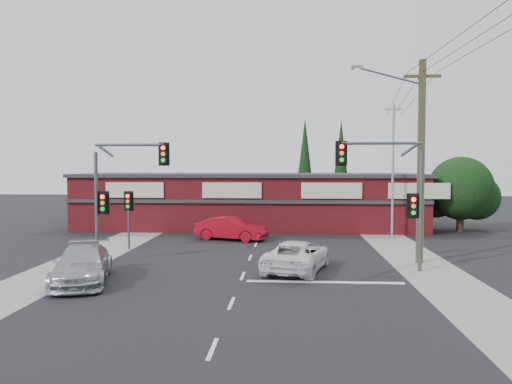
# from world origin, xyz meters

# --- Properties ---
(ground) EXTENTS (120.00, 120.00, 0.00)m
(ground) POSITION_xyz_m (0.00, 0.00, 0.00)
(ground) COLOR black
(ground) RESTS_ON ground
(road_strip) EXTENTS (14.00, 70.00, 0.01)m
(road_strip) POSITION_xyz_m (0.00, 5.00, 0.01)
(road_strip) COLOR black
(road_strip) RESTS_ON ground
(verge_left) EXTENTS (3.00, 70.00, 0.02)m
(verge_left) POSITION_xyz_m (-8.50, 5.00, 0.01)
(verge_left) COLOR gray
(verge_left) RESTS_ON ground
(verge_right) EXTENTS (3.00, 70.00, 0.02)m
(verge_right) POSITION_xyz_m (8.50, 5.00, 0.01)
(verge_right) COLOR gray
(verge_right) RESTS_ON ground
(stop_line) EXTENTS (6.50, 0.35, 0.01)m
(stop_line) POSITION_xyz_m (3.50, -1.50, 0.01)
(stop_line) COLOR silver
(stop_line) RESTS_ON ground
(white_suv) EXTENTS (3.54, 5.47, 1.40)m
(white_suv) POSITION_xyz_m (2.39, 0.73, 0.70)
(white_suv) COLOR white
(white_suv) RESTS_ON ground
(silver_suv) EXTENTS (3.39, 5.54, 1.50)m
(silver_suv) POSITION_xyz_m (-6.49, -2.20, 0.75)
(silver_suv) COLOR #A8AAAD
(silver_suv) RESTS_ON ground
(red_sedan) EXTENTS (4.94, 2.97, 1.54)m
(red_sedan) POSITION_xyz_m (-1.71, 10.01, 0.77)
(red_sedan) COLOR #9D0918
(red_sedan) RESTS_ON ground
(lane_dashes) EXTENTS (0.12, 40.82, 0.01)m
(lane_dashes) POSITION_xyz_m (0.00, 1.61, 0.01)
(lane_dashes) COLOR silver
(lane_dashes) RESTS_ON ground
(shop_building) EXTENTS (27.30, 8.40, 4.22)m
(shop_building) POSITION_xyz_m (-0.99, 16.99, 2.13)
(shop_building) COLOR #430D11
(shop_building) RESTS_ON ground
(tree_cluster) EXTENTS (5.90, 5.10, 5.50)m
(tree_cluster) POSITION_xyz_m (14.69, 15.44, 2.90)
(tree_cluster) COLOR #2D2116
(tree_cluster) RESTS_ON ground
(conifer_near) EXTENTS (1.80, 1.80, 9.25)m
(conifer_near) POSITION_xyz_m (3.50, 24.00, 5.48)
(conifer_near) COLOR #2D2116
(conifer_near) RESTS_ON ground
(conifer_far) EXTENTS (1.80, 1.80, 9.25)m
(conifer_far) POSITION_xyz_m (7.00, 26.00, 5.48)
(conifer_far) COLOR #2D2116
(conifer_far) RESTS_ON ground
(traffic_mast_left) EXTENTS (3.77, 0.27, 5.97)m
(traffic_mast_left) POSITION_xyz_m (-6.43, 2.00, 3.93)
(traffic_mast_left) COLOR #47494C
(traffic_mast_left) RESTS_ON ground
(traffic_mast_right) EXTENTS (3.96, 0.27, 5.97)m
(traffic_mast_right) POSITION_xyz_m (6.86, 1.00, 3.95)
(traffic_mast_right) COLOR #47494C
(traffic_mast_right) RESTS_ON ground
(pedestal_signal) EXTENTS (0.55, 0.27, 3.38)m
(pedestal_signal) POSITION_xyz_m (-7.20, 6.01, 2.41)
(pedestal_signal) COLOR #47494C
(pedestal_signal) RESTS_ON ground
(utility_pole) EXTENTS (4.38, 0.59, 10.00)m
(utility_pole) POSITION_xyz_m (8.36, 2.99, 5.40)
(utility_pole) COLOR #4B482A
(utility_pole) RESTS_ON ground
(steel_pole) EXTENTS (1.20, 0.16, 9.00)m
(steel_pole) POSITION_xyz_m (9.00, 12.00, 4.70)
(steel_pole) COLOR gray
(steel_pole) RESTS_ON ground
(power_lines) EXTENTS (2.01, 29.00, 1.22)m
(power_lines) POSITION_xyz_m (8.47, -2.47, 9.04)
(power_lines) COLOR black
(power_lines) RESTS_ON ground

